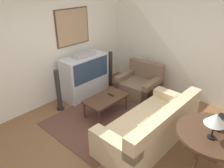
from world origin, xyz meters
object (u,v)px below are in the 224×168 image
armchair (140,85)px  coffee_table (106,99)px  tv (85,76)px  couch (151,127)px  console_table (213,137)px  table_lamp (216,119)px  mantel_clock (220,122)px  speaker_tower_right (111,70)px  speaker_tower_left (58,91)px

armchair → coffee_table: (-1.28, 0.01, 0.11)m
tv → couch: bearing=-98.7°
coffee_table → console_table: console_table is taller
couch → armchair: bearing=-137.0°
couch → armchair: couch is taller
tv → table_lamp: 3.43m
tv → coffee_table: 1.06m
mantel_clock → couch: bearing=95.6°
couch → table_lamp: bearing=81.1°
tv → couch: tv is taller
tv → speaker_tower_right: size_ratio=1.21×
coffee_table → speaker_tower_right: speaker_tower_right is taller
speaker_tower_right → couch: bearing=-119.3°
armchair → speaker_tower_left: (-1.88, 0.94, 0.20)m
armchair → coffee_table: bearing=-95.0°
tv → armchair: 1.46m
armchair → speaker_tower_right: speaker_tower_right is taller
coffee_table → speaker_tower_left: size_ratio=0.98×
armchair → console_table: (-1.39, -2.32, 0.44)m
console_table → table_lamp: 0.41m
couch → table_lamp: table_lamp is taller
console_table → mantel_clock: bearing=-2.6°
couch → table_lamp: (-0.18, -1.08, 0.80)m
tv → speaker_tower_left: 0.88m
armchair → table_lamp: size_ratio=2.58×
console_table → table_lamp: size_ratio=2.65×
couch → armchair: size_ratio=2.08×
armchair → mantel_clock: mantel_clock is taller
coffee_table → couch: bearing=-93.1°
table_lamp → speaker_tower_left: 3.34m
tv → console_table: (-0.38, -3.34, 0.16)m
couch → speaker_tower_left: 2.25m
coffee_table → armchair: bearing=-0.3°
armchair → console_table: armchair is taller
console_table → mantel_clock: (0.14, -0.01, 0.18)m
tv → armchair: (1.00, -1.02, -0.28)m
mantel_clock → table_lamp: bearing=179.8°
table_lamp → mantel_clock: size_ratio=1.77×
console_table → speaker_tower_right: 3.50m
coffee_table → console_table: bearing=-92.6°
tv → console_table: size_ratio=1.12×
armchair → coffee_table: size_ratio=1.07×
table_lamp → mantel_clock: table_lamp is taller
coffee_table → speaker_tower_right: (1.15, 0.93, 0.09)m
tv → table_lamp: (-0.52, -3.34, 0.54)m
mantel_clock → speaker_tower_right: 3.47m
tv → coffee_table: bearing=-105.5°
couch → table_lamp: size_ratio=5.36×
table_lamp → speaker_tower_left: size_ratio=0.41×
armchair → mantel_clock: bearing=-32.9°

